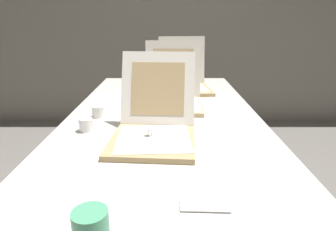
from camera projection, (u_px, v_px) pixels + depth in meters
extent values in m
cube|color=gray|center=(167.00, 10.00, 3.29)|extent=(10.00, 0.10, 2.60)
cube|color=beige|center=(164.00, 120.00, 1.51)|extent=(0.99, 2.04, 0.03)
cylinder|color=gray|center=(117.00, 124.00, 2.53)|extent=(0.04, 0.04, 0.71)
cylinder|color=gray|center=(215.00, 124.00, 2.53)|extent=(0.04, 0.04, 0.71)
cube|color=tan|center=(153.00, 142.00, 1.18)|extent=(0.36, 0.36, 0.02)
cube|color=silver|center=(154.00, 138.00, 1.18)|extent=(0.30, 0.30, 0.00)
cube|color=silver|center=(158.00, 88.00, 1.35)|extent=(0.35, 0.15, 0.32)
cube|color=tan|center=(158.00, 89.00, 1.34)|extent=(0.25, 0.11, 0.23)
cylinder|color=white|center=(150.00, 129.00, 1.20)|extent=(0.03, 0.03, 0.00)
cylinder|color=white|center=(152.00, 133.00, 1.20)|extent=(0.01, 0.01, 0.03)
cylinder|color=white|center=(149.00, 132.00, 1.21)|extent=(0.01, 0.01, 0.03)
cylinder|color=white|center=(149.00, 133.00, 1.20)|extent=(0.01, 0.01, 0.03)
cube|color=tan|center=(173.00, 106.00, 1.66)|extent=(0.35, 0.35, 0.02)
cube|color=silver|center=(174.00, 104.00, 1.66)|extent=(0.33, 0.33, 0.00)
cube|color=silver|center=(174.00, 69.00, 1.79)|extent=(0.34, 0.08, 0.33)
cube|color=tan|center=(174.00, 69.00, 1.79)|extent=(0.24, 0.05, 0.24)
cube|color=tan|center=(186.00, 90.00, 2.03)|extent=(0.37, 0.37, 0.02)
cube|color=silver|center=(186.00, 88.00, 2.03)|extent=(0.32, 0.32, 0.00)
cube|color=silver|center=(182.00, 60.00, 2.15)|extent=(0.34, 0.08, 0.34)
cube|color=tan|center=(182.00, 60.00, 2.15)|extent=(0.24, 0.06, 0.24)
cube|color=#E5B74C|center=(194.00, 88.00, 2.00)|extent=(0.08, 0.14, 0.01)
cube|color=tan|center=(195.00, 86.00, 2.06)|extent=(0.06, 0.03, 0.02)
sphere|color=orange|center=(194.00, 87.00, 1.99)|extent=(0.02, 0.02, 0.02)
sphere|color=orange|center=(194.00, 87.00, 1.99)|extent=(0.02, 0.02, 0.02)
cylinder|color=white|center=(99.00, 112.00, 1.50)|extent=(0.06, 0.06, 0.06)
cylinder|color=white|center=(131.00, 95.00, 1.81)|extent=(0.06, 0.06, 0.06)
cylinder|color=white|center=(87.00, 125.00, 1.32)|extent=(0.06, 0.06, 0.06)
cylinder|color=#4C9E75|center=(92.00, 230.00, 0.64)|extent=(0.08, 0.08, 0.09)
cube|color=white|center=(202.00, 193.00, 0.85)|extent=(0.14, 0.14, 0.00)
cube|color=white|center=(205.00, 197.00, 0.83)|extent=(0.14, 0.14, 0.00)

